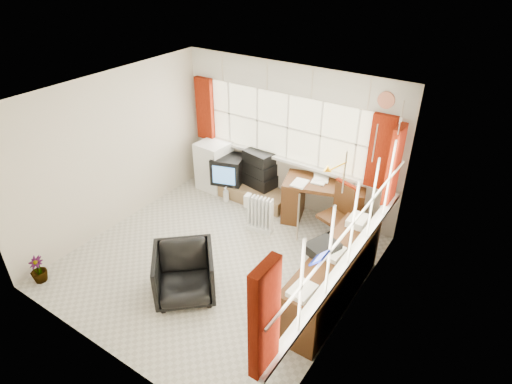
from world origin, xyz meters
TOP-DOWN VIEW (x-y plane):
  - ground at (0.00, 0.00)m, footprint 4.00×4.00m
  - room_walls at (0.00, 0.00)m, footprint 4.00×4.00m
  - window_back at (0.00, 1.94)m, footprint 3.70×0.12m
  - window_right at (1.94, 0.00)m, footprint 0.12×3.70m
  - curtains at (0.92, 0.93)m, footprint 3.83×3.83m
  - overhead_cabinets at (0.98, 0.98)m, footprint 3.98×3.98m
  - desk at (0.83, 1.80)m, footprint 1.44×1.01m
  - desk_lamp at (1.11, 1.84)m, footprint 0.19×0.18m
  - task_chair at (1.27, 1.43)m, footprint 0.54×0.56m
  - office_chair at (0.08, -0.78)m, footprint 1.09×1.10m
  - radiator at (0.11, 1.00)m, footprint 0.44×0.23m
  - credenza at (1.73, 0.20)m, footprint 0.50×2.00m
  - file_tray at (1.57, 0.17)m, footprint 0.43×0.48m
  - tv_bench at (-0.55, 1.72)m, footprint 1.40×0.50m
  - crt_tv at (-1.05, 1.69)m, footprint 0.67×0.64m
  - hifi_stack at (-0.50, 1.90)m, footprint 0.70×0.51m
  - mini_fridge at (-1.40, 1.72)m, footprint 0.57×0.58m
  - spray_bottle_a at (-0.90, 1.40)m, footprint 0.13×0.13m
  - spray_bottle_b at (-0.36, 1.38)m, footprint 0.12×0.12m
  - flower_vase at (-1.80, -1.71)m, footprint 0.27×0.27m

SIDE VIEW (x-z plane):
  - ground at x=0.00m, z-range 0.00..0.00m
  - spray_bottle_b at x=-0.36m, z-range 0.00..0.20m
  - tv_bench at x=-0.55m, z-range 0.00..0.25m
  - spray_bottle_a at x=-0.90m, z-range 0.00..0.30m
  - flower_vase at x=-1.80m, z-range 0.00..0.40m
  - radiator at x=0.11m, z-range -0.06..0.57m
  - office_chair at x=0.08m, z-range 0.00..0.72m
  - credenza at x=1.73m, z-range -0.04..0.81m
  - desk at x=0.83m, z-range 0.02..0.82m
  - mini_fridge at x=-1.40m, z-range 0.00..0.92m
  - crt_tv at x=-1.05m, z-range 0.25..0.75m
  - task_chair at x=1.27m, z-range 0.03..1.05m
  - hifi_stack at x=-0.50m, z-range 0.23..0.89m
  - file_tray at x=1.57m, z-range 0.75..0.88m
  - window_back at x=0.00m, z-range -0.85..2.75m
  - window_right at x=1.94m, z-range -0.85..2.75m
  - desk_lamp at x=1.11m, z-range 0.84..1.30m
  - curtains at x=0.92m, z-range 0.88..2.03m
  - room_walls at x=0.00m, z-range -0.50..3.50m
  - overhead_cabinets at x=0.98m, z-range 2.01..2.49m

